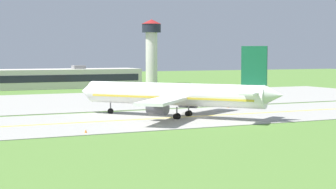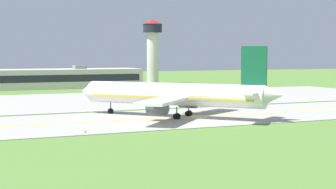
# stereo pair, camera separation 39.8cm
# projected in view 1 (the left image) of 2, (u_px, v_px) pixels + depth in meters

# --- Properties ---
(ground_plane) EXTENTS (500.00, 500.00, 0.00)m
(ground_plane) POSITION_uv_depth(u_px,v_px,m) (196.00, 117.00, 100.94)
(ground_plane) COLOR #517A33
(taxiway_strip) EXTENTS (240.00, 28.00, 0.10)m
(taxiway_strip) POSITION_uv_depth(u_px,v_px,m) (196.00, 117.00, 100.93)
(taxiway_strip) COLOR #9E9B93
(taxiway_strip) RESTS_ON ground
(apron_pad) EXTENTS (140.00, 52.00, 0.10)m
(apron_pad) POSITION_uv_depth(u_px,v_px,m) (154.00, 98.00, 143.10)
(apron_pad) COLOR #9E9B93
(apron_pad) RESTS_ON ground
(taxiway_centreline) EXTENTS (220.00, 0.60, 0.01)m
(taxiway_centreline) POSITION_uv_depth(u_px,v_px,m) (196.00, 116.00, 100.93)
(taxiway_centreline) COLOR yellow
(taxiway_centreline) RESTS_ON taxiway_strip
(airplane_lead) EXTENTS (29.49, 32.97, 12.70)m
(airplane_lead) POSITION_uv_depth(u_px,v_px,m) (175.00, 95.00, 99.60)
(airplane_lead) COLOR white
(airplane_lead) RESTS_ON ground
(service_truck_fuel) EXTENTS (6.28, 3.24, 2.60)m
(service_truck_fuel) POSITION_uv_depth(u_px,v_px,m) (165.00, 94.00, 137.58)
(service_truck_fuel) COLOR orange
(service_truck_fuel) RESTS_ON ground
(terminal_building) EXTENTS (68.04, 13.94, 7.55)m
(terminal_building) POSITION_uv_depth(u_px,v_px,m) (39.00, 79.00, 183.53)
(terminal_building) COLOR beige
(terminal_building) RESTS_ON ground
(control_tower) EXTENTS (7.60, 7.60, 24.47)m
(control_tower) POSITION_uv_depth(u_px,v_px,m) (151.00, 45.00, 210.96)
(control_tower) COLOR silver
(control_tower) RESTS_ON ground
(traffic_cone_near_edge) EXTENTS (0.44, 0.44, 0.60)m
(traffic_cone_near_edge) POSITION_uv_depth(u_px,v_px,m) (86.00, 131.00, 79.96)
(traffic_cone_near_edge) COLOR orange
(traffic_cone_near_edge) RESTS_ON ground
(traffic_cone_mid_edge) EXTENTS (0.44, 0.44, 0.60)m
(traffic_cone_mid_edge) POSITION_uv_depth(u_px,v_px,m) (228.00, 107.00, 116.83)
(traffic_cone_mid_edge) COLOR orange
(traffic_cone_mid_edge) RESTS_ON ground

